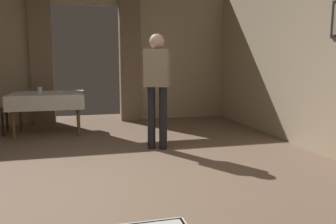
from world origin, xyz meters
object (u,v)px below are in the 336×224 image
Objects in this scene: glass_mid_a at (40,90)px; plate_mid_b at (57,91)px; person_waiter_by_doorway at (157,82)px; dining_table_mid at (47,98)px.

plate_mid_b is (0.29, 0.26, -0.05)m from glass_mid_a.
glass_mid_a is 0.07× the size of person_waiter_by_doorway.
plate_mid_b is at bearing 129.58° from person_waiter_by_doorway.
glass_mid_a reaches higher than plate_mid_b.
plate_mid_b is 2.42m from person_waiter_by_doorway.
glass_mid_a is 0.48× the size of plate_mid_b.
glass_mid_a is (-0.12, -0.01, 0.15)m from dining_table_mid.
dining_table_mid is at bearing 136.72° from person_waiter_by_doorway.
dining_table_mid is 2.36m from person_waiter_by_doorway.
plate_mid_b reaches higher than dining_table_mid.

